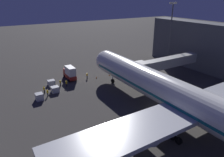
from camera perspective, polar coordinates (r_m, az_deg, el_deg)
The scene contains 15 objects.
ground_plane at distance 44.24m, azimuth 12.75°, elevation -9.03°, with size 320.00×320.00×0.00m, color #383533.
airliner_at_gate at distance 37.21m, azimuth 22.06°, elevation -6.98°, with size 50.50×65.78×18.48m.
jet_bridge at distance 57.07m, azimuth 13.72°, elevation 4.00°, with size 21.49×3.40×6.98m.
apron_floodlight_mast at distance 73.18m, azimuth 15.81°, elevation 12.69°, with size 2.90×0.50×20.47m.
catering_truck at distance 60.29m, azimuth -11.53°, elevation 1.58°, with size 2.36×5.73×3.80m.
baggage_container_near_belt at distance 53.29m, azimuth -15.42°, elevation -2.89°, with size 1.81×1.69×1.46m, color #B7BABF.
baggage_container_mid_row at distance 57.63m, azimuth -16.38°, elevation -1.12°, with size 1.82×1.52×1.43m, color #B7BABF.
baggage_container_far_row at distance 50.33m, azimuth -19.37°, elevation -4.77°, with size 1.66×1.72×1.64m, color #B7BABF.
ground_crew_near_nose_gear at distance 55.65m, azimuth -12.42°, elevation -1.24°, with size 0.40×0.40×1.79m.
ground_crew_by_belt_loader at distance 51.66m, azimuth -17.33°, elevation -3.64°, with size 0.40×0.40×1.75m.
ground_crew_marshaller_fwd at distance 60.16m, azimuth -6.89°, elevation 0.88°, with size 0.40×0.40×1.76m.
ground_crew_by_tug at distance 53.32m, azimuth -18.17°, elevation -2.86°, with size 0.40×0.40×1.84m.
ground_crew_walking_aft at distance 56.52m, azimuth -14.06°, elevation -1.05°, with size 0.40×0.40×1.75m.
traffic_cone_nose_port at distance 62.23m, azimuth -0.74°, elevation 1.08°, with size 0.36×0.36×0.55m, color orange.
traffic_cone_nose_starboard at distance 60.24m, azimuth -4.33°, elevation 0.30°, with size 0.36×0.36×0.55m, color orange.
Camera 1 is at (27.58, 26.49, 22.25)m, focal length 33.23 mm.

